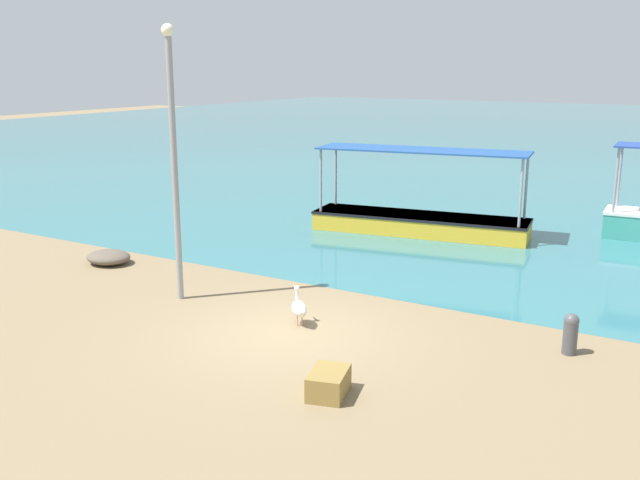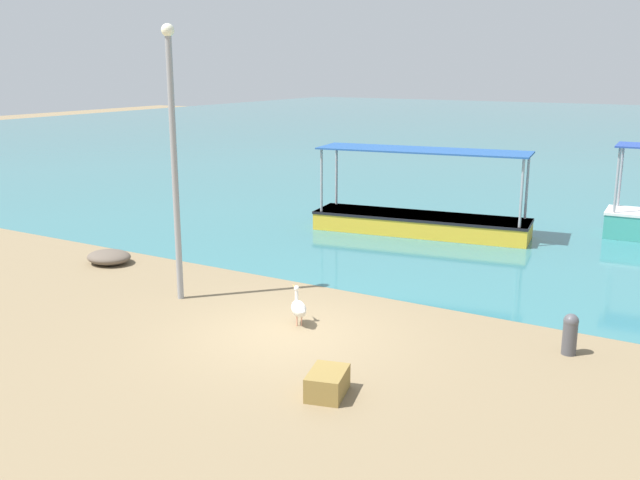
{
  "view_description": "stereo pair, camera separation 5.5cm",
  "coord_description": "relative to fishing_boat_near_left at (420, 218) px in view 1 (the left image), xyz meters",
  "views": [
    {
      "loc": [
        7.32,
        -11.05,
        5.17
      ],
      "look_at": [
        -0.93,
        2.79,
        1.2
      ],
      "focal_mm": 40.0,
      "sensor_mm": 36.0,
      "label": 1
    },
    {
      "loc": [
        7.36,
        -11.02,
        5.17
      ],
      "look_at": [
        -0.93,
        2.79,
        1.2
      ],
      "focal_mm": 40.0,
      "sensor_mm": 36.0,
      "label": 2
    }
  ],
  "objects": [
    {
      "name": "harbor_water",
      "position": [
        1.18,
        38.64,
        -0.5
      ],
      "size": [
        110.0,
        90.0,
        0.0
      ],
      "primitive_type": "cube",
      "color": "#34747A",
      "rests_on": "ground"
    },
    {
      "name": "cargo_crate",
      "position": [
        3.22,
        -11.27,
        -0.3
      ],
      "size": [
        0.76,
        0.94,
        0.41
      ],
      "primitive_type": "cube",
      "rotation": [
        0.0,
        0.0,
        1.84
      ],
      "color": "olive",
      "rests_on": "ground"
    },
    {
      "name": "ground",
      "position": [
        1.18,
        -9.36,
        -0.5
      ],
      "size": [
        120.0,
        120.0,
        0.0
      ],
      "primitive_type": "plane",
      "color": "#836E4F"
    },
    {
      "name": "net_pile",
      "position": [
        -5.76,
        -7.53,
        -0.32
      ],
      "size": [
        1.23,
        1.04,
        0.36
      ],
      "primitive_type": "ellipsoid",
      "color": "brown",
      "rests_on": "ground"
    },
    {
      "name": "mooring_bollard",
      "position": [
        6.18,
        -7.55,
        -0.09
      ],
      "size": [
        0.28,
        0.28,
        0.78
      ],
      "color": "#47474C",
      "rests_on": "ground"
    },
    {
      "name": "pelican",
      "position": [
        1.12,
        -8.85,
        -0.13
      ],
      "size": [
        0.67,
        0.62,
        0.8
      ],
      "color": "#E0997A",
      "rests_on": "ground"
    },
    {
      "name": "fishing_boat_near_left",
      "position": [
        0.0,
        0.0,
        0.0
      ],
      "size": [
        6.89,
        2.65,
        2.65
      ],
      "color": "gold",
      "rests_on": "harbor_water"
    },
    {
      "name": "lamp_post",
      "position": [
        -2.13,
        -8.77,
        2.87
      ],
      "size": [
        0.28,
        0.28,
        6.02
      ],
      "color": "gray",
      "rests_on": "ground"
    }
  ]
}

